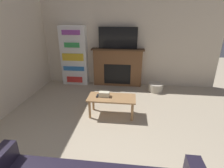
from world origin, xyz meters
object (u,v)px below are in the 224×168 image
bookshelf (74,56)px  fireplace (118,67)px  tv (118,38)px  coffee_table (112,100)px  storage_basket (156,87)px

bookshelf → fireplace: bearing=1.0°
tv → coffee_table: tv is taller
coffee_table → fireplace: bearing=91.0°
fireplace → bookshelf: bookshelf is taller
tv → bookshelf: 1.43m
tv → storage_basket: (1.12, -0.35, -1.32)m
fireplace → storage_basket: bearing=-18.1°
storage_basket → tv: bearing=162.8°
fireplace → coffee_table: size_ratio=1.53×
bookshelf → storage_basket: (2.44, -0.34, -0.76)m
fireplace → coffee_table: fireplace is taller
coffee_table → bookshelf: bookshelf is taller
fireplace → bookshelf: (-1.32, -0.02, 0.31)m
tv → bookshelf: bearing=-179.9°
storage_basket → coffee_table: bearing=-127.6°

